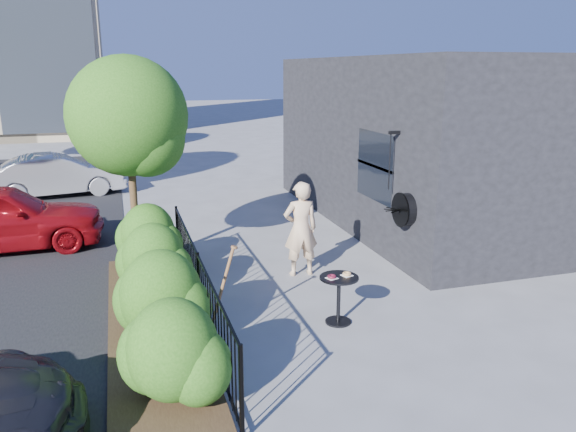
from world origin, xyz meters
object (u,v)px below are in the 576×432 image
object	(u,v)px
patio_tree	(132,124)
car_silver	(57,175)
shovel	(221,294)
cafe_table	(339,291)
woman	(301,229)

from	to	relation	value
patio_tree	car_silver	xyz separation A→B (m)	(-2.08, 7.17, -2.13)
shovel	patio_tree	bearing A→B (deg)	106.87
cafe_table	shovel	distance (m)	1.76
cafe_table	patio_tree	bearing A→B (deg)	128.37
woman	shovel	world-z (taller)	woman
woman	car_silver	bearing A→B (deg)	-58.95
shovel	cafe_table	bearing A→B (deg)	-6.89
shovel	car_silver	distance (m)	10.84
patio_tree	woman	xyz separation A→B (m)	(2.83, -1.32, -1.88)
patio_tree	car_silver	size ratio (longest dim) A/B	1.02
patio_tree	cafe_table	bearing A→B (deg)	-51.63
car_silver	patio_tree	bearing A→B (deg)	-172.87
shovel	car_silver	world-z (taller)	shovel
woman	shovel	bearing A→B (deg)	47.13
woman	car_silver	distance (m)	9.80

